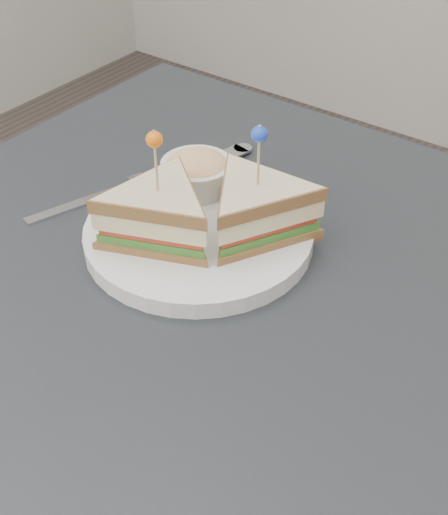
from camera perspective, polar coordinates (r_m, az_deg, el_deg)
table at (r=0.74m, az=-1.09°, el=-7.79°), size 0.80×0.80×0.75m
plate_meal at (r=0.73m, az=-1.55°, el=3.60°), size 0.28×0.27×0.14m
cutlery_fork at (r=0.84m, az=-8.98°, el=5.17°), size 0.08×0.19×0.01m
cutlery_knife at (r=0.85m, az=-4.37°, el=6.01°), size 0.07×0.24×0.01m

